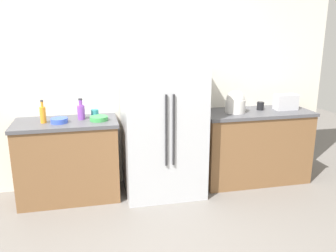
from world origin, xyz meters
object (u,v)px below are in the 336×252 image
Objects in this scene: rice_cooker at (235,103)px; bottle_a at (43,114)px; refrigerator at (163,122)px; cup_b at (95,113)px; cup_a at (260,106)px; toaster at (286,102)px; bowl_a at (59,121)px; bottle_b at (81,111)px; bowl_c at (99,118)px.

bottle_a is at bearing -179.70° from rice_cooker.
refrigerator reaches higher than cup_b.
cup_a is 1.17× the size of cup_b.
toaster reaches higher than bowl_a.
cup_b is (-1.68, 0.17, -0.08)m from rice_cooker.
bottle_b is (-2.52, 0.05, -0.00)m from toaster.
bowl_c is (-1.64, -0.04, -0.10)m from rice_cooker.
cup_b is 0.22m from bowl_c.
toaster is 1.10× the size of bottle_a.
bottle_b is at bearing 25.56° from bowl_a.
toaster is 2.33m from bowl_c.
refrigerator reaches higher than toaster.
cup_b is (-2.05, 0.11, -0.01)m from cup_a.
bowl_c is at bearing -178.61° from toaster.
cup_b is at bearing 36.07° from bottle_b.
toaster is 1.16× the size of bottle_b.
refrigerator is at bearing -2.23° from bottle_a.
refrigerator is 8.68× the size of bowl_c.
toaster is 1.02× the size of rice_cooker.
cup_a is at bearing 170.84° from toaster.
toaster is at bearing 1.29° from rice_cooker.
refrigerator is 0.93m from bottle_b.
refrigerator is at bearing -176.09° from rice_cooker.
toaster is at bearing 0.53° from bottle_a.
toaster is at bearing 1.32° from bowl_a.
cup_a is 0.55× the size of bowl_a.
refrigerator is at bearing -17.31° from cup_b.
bowl_c is (-0.72, 0.02, 0.08)m from refrigerator.
bottle_b is at bearing -143.93° from cup_b.
rice_cooker is at bearing 1.43° from bowl_c.
bottle_a is 2.60m from cup_a.
bottle_b is (0.40, 0.08, -0.01)m from bottle_a.
bottle_a is 1.38× the size of bowl_a.
bowl_a reaches higher than bowl_c.
bowl_c is (0.42, 0.01, -0.00)m from bowl_a.
bottle_b is at bearing -179.90° from cup_a.
bowl_a is at bearing -179.03° from bowl_c.
refrigerator is 1.62m from toaster.
bottle_a is 1.27× the size of bowl_c.
refrigerator reaches higher than bowl_a.
cup_b is 0.43× the size of bowl_c.
bottle_a is 0.59m from cup_b.
toaster is 2.52m from bottle_b.
bowl_c is at bearing -176.92° from cup_a.
bottle_a is 0.19m from bowl_a.
bottle_a reaches higher than cup_b.
cup_b is (-0.76, 0.24, 0.09)m from refrigerator.
toaster is 1.40× the size of bowl_c.
bowl_a is (-0.23, -0.11, -0.07)m from bottle_b.
bottle_b is (-1.83, 0.06, -0.03)m from rice_cooker.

